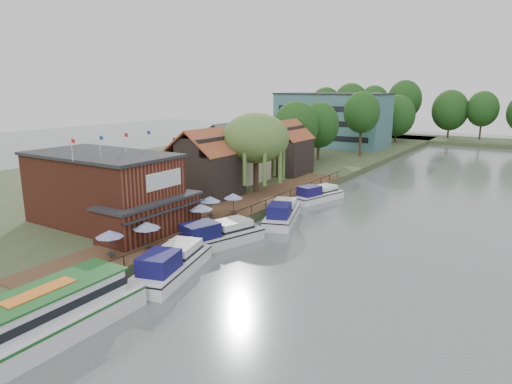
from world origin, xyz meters
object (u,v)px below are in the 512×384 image
Objects in this scene: cottage_b at (231,152)px; cruiser_1 at (218,232)px; umbrella_4 at (233,204)px; cruiser_0 at (172,260)px; hotel_block at (332,120)px; tour_boat at (31,321)px; cottage_a at (204,163)px; umbrella_0 at (110,244)px; cruiser_3 at (318,193)px; swan at (71,307)px; umbrella_1 at (147,236)px; umbrella_3 at (210,207)px; pub at (116,191)px; cruiser_2 at (282,211)px; willow at (256,153)px; umbrella_2 at (201,216)px; cottage_c at (285,147)px.

cruiser_1 is (14.07, -21.81, -3.98)m from cottage_b.
umbrella_4 reaches higher than cruiser_0.
hotel_block reaches higher than tour_boat.
umbrella_0 is at bearing -70.53° from cottage_a.
cruiser_3 is 20.85× the size of swan.
cottage_b reaches higher than swan.
umbrella_1 is 10.30m from umbrella_3.
cottage_a is at bearing 109.98° from tour_boat.
cruiser_3 is (3.15, 27.30, -1.19)m from umbrella_1.
pub is 17.74m from cruiser_2.
willow reaches higher than umbrella_2.
cottage_a reaches higher than cruiser_1.
cottage_b is at bearing -85.03° from hotel_block.
cottage_c is at bearing 90.38° from cruiser_0.
umbrella_4 is 5.40× the size of swan.
pub is 15.05m from cottage_a.
tour_boat is (4.13, -25.75, -0.70)m from umbrella_4.
cruiser_2 is at bearing 76.57° from umbrella_0.
umbrella_0 is 1.00× the size of umbrella_3.
cottage_b is 4.04× the size of umbrella_0.
umbrella_2 is at bearing 97.43° from swan.
cruiser_2 is (12.29, -1.75, -4.03)m from cottage_a.
umbrella_4 is at bearing -155.11° from cruiser_2.
umbrella_4 is 0.24× the size of cruiser_2.
pub is at bearing -145.15° from cruiser_1.
umbrella_0 is 13.44m from umbrella_3.
cruiser_1 is 19.58m from tour_boat.
cottage_c is 3.50× the size of umbrella_2.
swan is (-1.79, -25.67, -1.00)m from cruiser_2.
pub is 2.18× the size of cruiser_3.
willow reaches higher than cruiser_2.
cottage_b is at bearing 101.44° from cruiser_0.
cottage_a is at bearing -93.01° from cottage_c.
umbrella_0 is at bearing 114.75° from tour_boat.
pub is 12.61m from cruiser_0.
cottage_a reaches higher than umbrella_4.
pub is at bearing -86.19° from cottage_a.
cruiser_1 is (3.91, -3.79, -1.02)m from umbrella_3.
cruiser_3 is (7.06, 4.05, -5.12)m from willow.
umbrella_2 is at bearing -132.58° from cruiser_2.
cottage_b is at bearing 119.41° from umbrella_3.
cottage_a is 0.82× the size of willow.
swan is (3.34, -19.39, -2.07)m from umbrella_3.
cruiser_3 is (18.56, -46.95, -6.05)m from hotel_block.
cottage_b is 15.17m from cruiser_3.
cottage_c is 3.58× the size of umbrella_4.
tour_boat is 4.62m from swan.
cottage_c is 40.29m from cruiser_0.
cottage_c is 31.08m from umbrella_2.
cottage_c is at bearing 152.12° from cruiser_3.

